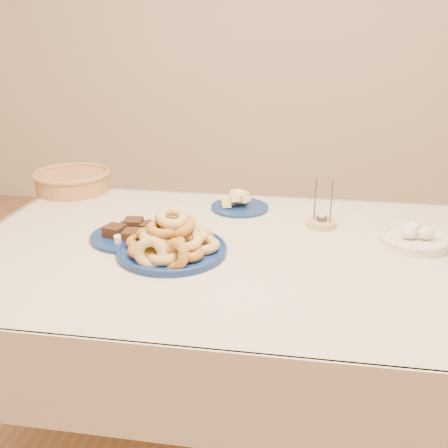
{
  "coord_description": "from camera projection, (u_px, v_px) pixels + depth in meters",
  "views": [
    {
      "loc": [
        0.22,
        -1.45,
        1.4
      ],
      "look_at": [
        0.0,
        -0.05,
        0.85
      ],
      "focal_mm": 40.0,
      "sensor_mm": 36.0,
      "label": 1
    }
  ],
  "objects": [
    {
      "name": "donut_platter",
      "position": [
        171.0,
        242.0,
        1.54
      ],
      "size": [
        0.39,
        0.39,
        0.16
      ],
      "rotation": [
        0.0,
        0.0,
        -0.15
      ],
      "color": "navy",
      "rests_on": "dining_table"
    },
    {
      "name": "dining_table",
      "position": [
        226.0,
        277.0,
        1.64
      ],
      "size": [
        1.71,
        1.11,
        0.75
      ],
      "color": "brown",
      "rests_on": "ground"
    },
    {
      "name": "wicker_basket",
      "position": [
        72.0,
        180.0,
        2.16
      ],
      "size": [
        0.4,
        0.4,
        0.09
      ],
      "rotation": [
        0.0,
        0.0,
        -0.26
      ],
      "color": "#98663C",
      "rests_on": "dining_table"
    },
    {
      "name": "candle_holder",
      "position": [
        322.0,
        222.0,
        1.77
      ],
      "size": [
        0.14,
        0.14,
        0.17
      ],
      "rotation": [
        0.0,
        0.0,
        -0.42
      ],
      "color": "tan",
      "rests_on": "dining_table"
    },
    {
      "name": "melon_plate",
      "position": [
        238.0,
        202.0,
        1.94
      ],
      "size": [
        0.24,
        0.24,
        0.08
      ],
      "rotation": [
        0.0,
        0.0,
        -0.09
      ],
      "color": "navy",
      "rests_on": "dining_table"
    },
    {
      "name": "egg_bowl",
      "position": [
        415.0,
        239.0,
        1.61
      ],
      "size": [
        0.27,
        0.27,
        0.07
      ],
      "rotation": [
        0.0,
        0.0,
        0.3
      ],
      "color": "silver",
      "rests_on": "dining_table"
    },
    {
      "name": "brownie_plate",
      "position": [
        132.0,
        234.0,
        1.67
      ],
      "size": [
        0.34,
        0.34,
        0.05
      ],
      "rotation": [
        0.0,
        0.0,
        -0.25
      ],
      "color": "navy",
      "rests_on": "dining_table"
    },
    {
      "name": "ground",
      "position": [
        226.0,
        429.0,
        1.88
      ],
      "size": [
        5.0,
        5.0,
        0.0
      ],
      "primitive_type": "plane",
      "color": "#986A48",
      "rests_on": "ground"
    }
  ]
}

